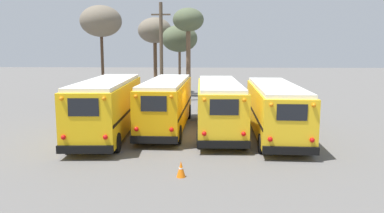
% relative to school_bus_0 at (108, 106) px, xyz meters
% --- Properties ---
extents(ground_plane, '(160.00, 160.00, 0.00)m').
position_rel_school_bus_0_xyz_m(ground_plane, '(4.83, 0.93, -1.77)').
color(ground_plane, '#5B5956').
extents(school_bus_0, '(3.06, 10.29, 3.26)m').
position_rel_school_bus_0_xyz_m(school_bus_0, '(0.00, 0.00, 0.00)').
color(school_bus_0, yellow).
rests_on(school_bus_0, ground).
extents(school_bus_1, '(2.63, 10.16, 3.12)m').
position_rel_school_bus_0_xyz_m(school_bus_1, '(3.22, 1.89, -0.07)').
color(school_bus_1, '#E5A00C').
rests_on(school_bus_1, ground).
extents(school_bus_2, '(2.77, 10.26, 3.07)m').
position_rel_school_bus_0_xyz_m(school_bus_2, '(6.45, 1.19, -0.09)').
color(school_bus_2, yellow).
rests_on(school_bus_2, ground).
extents(school_bus_3, '(2.86, 10.71, 2.99)m').
position_rel_school_bus_0_xyz_m(school_bus_3, '(9.67, 0.50, -0.14)').
color(school_bus_3, yellow).
rests_on(school_bus_3, ground).
extents(utility_pole, '(1.80, 0.33, 9.28)m').
position_rel_school_bus_0_xyz_m(utility_pole, '(1.36, 14.31, 2.99)').
color(utility_pole, brown).
rests_on(utility_pole, ground).
extents(bare_tree_0, '(3.84, 3.84, 9.00)m').
position_rel_school_bus_0_xyz_m(bare_tree_0, '(-4.17, 13.87, 5.74)').
color(bare_tree_0, '#473323').
rests_on(bare_tree_0, ground).
extents(bare_tree_1, '(2.97, 2.97, 8.87)m').
position_rel_school_bus_0_xyz_m(bare_tree_1, '(3.86, 15.25, 5.72)').
color(bare_tree_1, brown).
rests_on(bare_tree_1, ground).
extents(bare_tree_2, '(3.80, 3.80, 8.50)m').
position_rel_school_bus_0_xyz_m(bare_tree_2, '(-0.23, 21.44, 5.21)').
color(bare_tree_2, brown).
rests_on(bare_tree_2, ground).
extents(bare_tree_3, '(3.79, 3.79, 7.52)m').
position_rel_school_bus_0_xyz_m(bare_tree_3, '(2.73, 18.98, 4.30)').
color(bare_tree_3, brown).
rests_on(bare_tree_3, ground).
extents(fence_line, '(17.73, 0.06, 1.42)m').
position_rel_school_bus_0_xyz_m(fence_line, '(4.83, 8.69, -0.78)').
color(fence_line, '#939399').
rests_on(fence_line, ground).
extents(traffic_cone, '(0.36, 0.36, 0.65)m').
position_rel_school_bus_0_xyz_m(traffic_cone, '(4.74, -7.01, -1.44)').
color(traffic_cone, orange).
rests_on(traffic_cone, ground).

